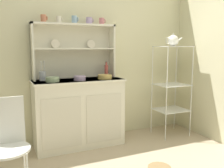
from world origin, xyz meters
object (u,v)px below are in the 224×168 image
at_px(bowl_mixing_large, 52,79).
at_px(porcelain_teapot, 173,40).
at_px(cup_terracotta_0, 44,18).
at_px(utensil_jar, 43,76).
at_px(hutch_cabinet, 79,112).
at_px(jam_bottle, 106,71).
at_px(bakers_rack, 172,80).
at_px(wire_chair, 6,140).
at_px(hutch_shelf_unit, 74,47).

distance_m(bowl_mixing_large, porcelain_teapot, 1.70).
xyz_separation_m(cup_terracotta_0, utensil_jar, (-0.05, -0.04, -0.68)).
distance_m(hutch_cabinet, bowl_mixing_large, 0.56).
distance_m(cup_terracotta_0, utensil_jar, 0.68).
bearing_deg(bowl_mixing_large, jam_bottle, 12.09).
bearing_deg(bakers_rack, cup_terracotta_0, 170.85).
xyz_separation_m(hutch_cabinet, porcelain_teapot, (1.31, -0.15, 0.90)).
bearing_deg(jam_bottle, bakers_rack, -14.71).
relative_size(bakers_rack, jam_bottle, 6.04).
xyz_separation_m(wire_chair, jam_bottle, (1.28, 0.96, 0.42)).
relative_size(jam_bottle, porcelain_teapot, 0.87).
distance_m(hutch_cabinet, cup_terracotta_0, 1.21).
bearing_deg(cup_terracotta_0, bowl_mixing_large, -77.83).
bearing_deg(hutch_cabinet, jam_bottle, 11.71).
relative_size(hutch_cabinet, hutch_shelf_unit, 1.07).
bearing_deg(hutch_cabinet, hutch_shelf_unit, 90.00).
bearing_deg(bowl_mixing_large, porcelain_teapot, -2.64).
bearing_deg(cup_terracotta_0, wire_chair, -116.25).
height_order(hutch_shelf_unit, bakers_rack, hutch_shelf_unit).
bearing_deg(porcelain_teapot, cup_terracotta_0, 170.84).
bearing_deg(bowl_mixing_large, utensil_jar, 120.01).
bearing_deg(bakers_rack, hutch_cabinet, 173.53).
relative_size(hutch_cabinet, cup_terracotta_0, 12.66).
height_order(hutch_shelf_unit, cup_terracotta_0, cup_terracotta_0).
distance_m(hutch_cabinet, porcelain_teapot, 1.60).
height_order(wire_chair, cup_terracotta_0, cup_terracotta_0).
relative_size(bakers_rack, bowl_mixing_large, 8.06).
height_order(jam_bottle, utensil_jar, utensil_jar).
xyz_separation_m(hutch_shelf_unit, wire_chair, (-0.86, -1.04, -0.74)).
height_order(hutch_shelf_unit, jam_bottle, hutch_shelf_unit).
distance_m(hutch_shelf_unit, bakers_rack, 1.43).
height_order(wire_chair, bowl_mixing_large, bowl_mixing_large).
height_order(hutch_cabinet, wire_chair, hutch_cabinet).
bearing_deg(hutch_shelf_unit, jam_bottle, -10.61).
distance_m(bowl_mixing_large, jam_bottle, 0.76).
height_order(hutch_shelf_unit, porcelain_teapot, hutch_shelf_unit).
xyz_separation_m(hutch_cabinet, bakers_rack, (1.31, -0.15, 0.35)).
distance_m(bakers_rack, bowl_mixing_large, 1.65).
relative_size(bowl_mixing_large, utensil_jar, 0.66).
bearing_deg(bowl_mixing_large, hutch_shelf_unit, 35.86).
xyz_separation_m(bowl_mixing_large, utensil_jar, (-0.09, 0.15, 0.03)).
xyz_separation_m(cup_terracotta_0, jam_bottle, (0.79, -0.04, -0.65)).
distance_m(bakers_rack, wire_chair, 2.31).
bearing_deg(bowl_mixing_large, hutch_cabinet, 12.57).
height_order(utensil_jar, porcelain_teapot, porcelain_teapot).
bearing_deg(hutch_cabinet, porcelain_teapot, -6.48).
relative_size(bakers_rack, cup_terracotta_0, 14.21).
bearing_deg(cup_terracotta_0, hutch_cabinet, -18.25).
bearing_deg(utensil_jar, jam_bottle, 0.56).
xyz_separation_m(wire_chair, cup_terracotta_0, (0.49, 1.00, 1.07)).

